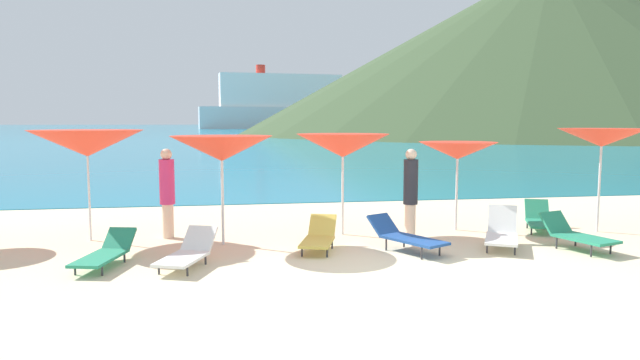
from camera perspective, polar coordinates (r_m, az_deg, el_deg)
The scene contains 18 objects.
ground_plane at distance 19.00m, azimuth -1.56°, elevation -2.00°, with size 50.00×100.00×0.30m, color beige.
ocean_water at distance 236.82m, azimuth -8.84°, elevation 5.26°, with size 650.00×440.00×0.02m, color teal.
headland_hill at distance 126.44m, azimuth 22.08°, elevation 12.21°, with size 125.73×125.73×34.48m, color #384C2D.
umbrella_2 at distance 12.53m, azimuth -22.50°, elevation 3.45°, with size 2.32×2.32×2.30m.
umbrella_3 at distance 11.35m, azimuth -9.91°, elevation 3.14°, with size 2.17×2.17×2.19m.
umbrella_4 at distance 12.22m, azimuth 2.32°, elevation 3.49°, with size 2.18×2.18×2.21m.
umbrella_5 at distance 13.10m, azimuth 13.74°, elevation 2.88°, with size 1.77×1.77×2.01m.
umbrella_6 at distance 13.99m, azimuth 26.60°, elevation 3.84°, with size 1.98×1.98×2.32m.
lounge_chair_0 at distance 10.42m, azimuth -20.89°, elevation -6.87°, with size 0.89×1.69×0.53m.
lounge_chair_1 at distance 10.93m, azimuth 8.62°, elevation -5.60°, with size 1.29×1.75×0.62m.
lounge_chair_6 at distance 10.89m, azimuth -0.11°, elevation -5.75°, with size 0.95×1.51×0.60m.
lounge_chair_9 at distance 11.68m, azimuth 17.90°, elevation -5.07°, with size 1.19×1.57×0.76m.
lounge_chair_10 at distance 13.79m, azimuth 21.31°, elevation -3.70°, with size 1.07×1.55×0.64m.
lounge_chair_11 at distance 12.02m, azimuth 24.48°, elevation -4.98°, with size 1.01×1.55×0.66m.
lounge_chair_12 at distance 9.97m, azimuth -13.23°, elevation -7.12°, with size 1.06×1.61×0.58m.
beachgoer_1 at distance 12.06m, azimuth 9.15°, elevation -1.01°, with size 0.30×0.30×1.90m.
beachgoer_2 at distance 12.35m, azimuth -15.20°, elevation -1.00°, with size 0.32×0.32×1.90m.
cruise_ship at distance 196.99m, azimuth -3.98°, elevation 7.60°, with size 56.40×14.10×21.64m.
Camera 1 is at (-2.57, -8.64, 2.47)m, focal length 31.65 mm.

